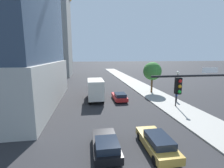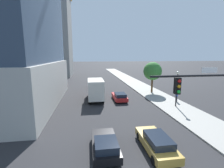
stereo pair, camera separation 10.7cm
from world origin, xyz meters
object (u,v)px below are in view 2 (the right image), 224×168
at_px(car_black, 105,145).
at_px(car_red, 120,96).
at_px(street_tree, 153,71).
at_px(street_lamp, 177,83).
at_px(traffic_light_pole, 209,96).
at_px(car_gold, 156,143).
at_px(pedestrian_blue_shirt, 177,96).
at_px(box_truck, 95,89).
at_px(construction_building, 49,27).
at_px(car_white, 93,85).

xyz_separation_m(car_black, car_red, (3.83, 13.85, -0.02)).
bearing_deg(street_tree, street_lamp, -90.39).
relative_size(traffic_light_pole, car_red, 1.34).
xyz_separation_m(car_gold, car_black, (-3.83, 0.31, -0.03)).
bearing_deg(pedestrian_blue_shirt, street_tree, 100.26).
xyz_separation_m(traffic_light_pole, car_red, (-3.00, 15.33, -3.82)).
xyz_separation_m(car_red, box_truck, (-3.83, 0.75, 1.24)).
xyz_separation_m(construction_building, street_lamp, (24.81, -39.67, -13.28)).
bearing_deg(street_tree, car_gold, -111.36).
distance_m(car_red, pedestrian_blue_shirt, 8.79).
bearing_deg(car_gold, street_lamp, 53.48).
height_order(box_truck, pedestrian_blue_shirt, box_truck).
distance_m(street_lamp, car_black, 14.68).
bearing_deg(car_white, car_gold, -81.37).
bearing_deg(pedestrian_blue_shirt, traffic_light_pole, -112.88).
distance_m(street_tree, car_black, 21.51).
bearing_deg(street_lamp, car_black, -139.59).
relative_size(car_gold, pedestrian_blue_shirt, 2.74).
height_order(car_white, box_truck, box_truck).
bearing_deg(construction_building, car_red, -63.33).
height_order(car_gold, car_red, car_gold).
height_order(traffic_light_pole, car_black, traffic_light_pole).
height_order(construction_building, street_tree, construction_building).
bearing_deg(car_black, traffic_light_pole, -12.20).
relative_size(street_lamp, car_gold, 1.04).
bearing_deg(pedestrian_blue_shirt, construction_building, 124.74).
xyz_separation_m(car_black, box_truck, (0.00, 14.60, 1.22)).
bearing_deg(car_red, construction_building, 116.67).
distance_m(car_gold, car_black, 3.84).
height_order(traffic_light_pole, street_lamp, traffic_light_pole).
relative_size(traffic_light_pole, car_gold, 1.32).
relative_size(car_gold, car_black, 1.11).
bearing_deg(construction_building, car_black, -74.23).
height_order(street_lamp, street_tree, street_tree).
distance_m(traffic_light_pole, car_red, 16.08).
distance_m(car_red, box_truck, 4.09).
bearing_deg(car_red, car_black, -105.44).
height_order(street_lamp, car_black, street_lamp).
bearing_deg(street_lamp, street_tree, 89.61).
distance_m(street_tree, car_gold, 20.10).
relative_size(construction_building, car_white, 8.89).
height_order(traffic_light_pole, car_red, traffic_light_pole).
bearing_deg(traffic_light_pole, street_lamp, 69.01).
xyz_separation_m(street_lamp, car_red, (-7.15, 4.51, -2.78)).
height_order(car_white, pedestrian_blue_shirt, pedestrian_blue_shirt).
distance_m(street_lamp, street_tree, 8.81).
bearing_deg(car_white, construction_building, 119.85).
bearing_deg(car_white, car_black, -90.00).
xyz_separation_m(street_lamp, car_gold, (-7.15, -9.66, -2.73)).
distance_m(car_gold, car_red, 14.16).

